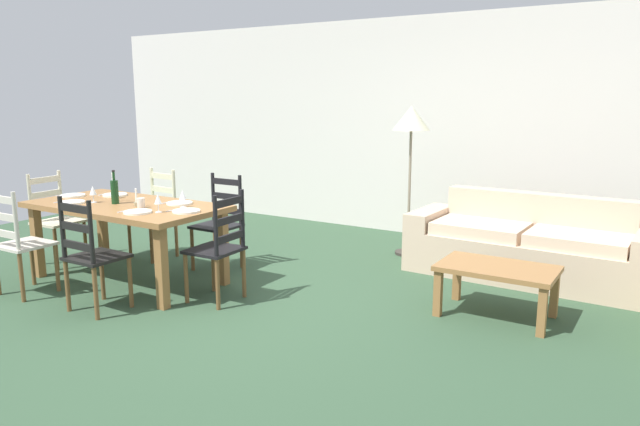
# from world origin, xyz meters

# --- Properties ---
(ground_plane) EXTENTS (9.60, 9.60, 0.02)m
(ground_plane) POSITION_xyz_m (0.00, 0.00, -0.01)
(ground_plane) COLOR #304B33
(wall_far) EXTENTS (9.60, 0.16, 2.70)m
(wall_far) POSITION_xyz_m (0.00, 3.30, 1.35)
(wall_far) COLOR silver
(wall_far) RESTS_ON ground_plane
(dining_table) EXTENTS (1.90, 0.96, 0.75)m
(dining_table) POSITION_xyz_m (-1.29, -0.04, 0.66)
(dining_table) COLOR olive
(dining_table) RESTS_ON ground_plane
(dining_chair_near_left) EXTENTS (0.43, 0.41, 0.96)m
(dining_chair_near_left) POSITION_xyz_m (-1.77, -0.82, 0.48)
(dining_chair_near_left) COLOR beige
(dining_chair_near_left) RESTS_ON ground_plane
(dining_chair_near_right) EXTENTS (0.42, 0.40, 0.96)m
(dining_chair_near_right) POSITION_xyz_m (-0.88, -0.75, 0.48)
(dining_chair_near_right) COLOR black
(dining_chair_near_right) RESTS_ON ground_plane
(dining_chair_far_left) EXTENTS (0.44, 0.42, 0.96)m
(dining_chair_far_left) POSITION_xyz_m (-1.72, 0.72, 0.48)
(dining_chair_far_left) COLOR beige
(dining_chair_far_left) RESTS_ON ground_plane
(dining_chair_far_right) EXTENTS (0.42, 0.40, 0.96)m
(dining_chair_far_right) POSITION_xyz_m (-0.83, 0.75, 0.48)
(dining_chair_far_right) COLOR black
(dining_chair_far_right) RESTS_ON ground_plane
(dining_chair_head_west) EXTENTS (0.42, 0.44, 0.96)m
(dining_chair_head_west) POSITION_xyz_m (-2.43, -0.02, 0.48)
(dining_chair_head_west) COLOR beige
(dining_chair_head_west) RESTS_ON ground_plane
(dining_chair_head_east) EXTENTS (0.42, 0.44, 0.96)m
(dining_chair_head_east) POSITION_xyz_m (-0.16, -0.02, 0.48)
(dining_chair_head_east) COLOR black
(dining_chair_head_east) RESTS_ON ground_plane
(dinner_plate_near_left) EXTENTS (0.24, 0.24, 0.02)m
(dinner_plate_near_left) POSITION_xyz_m (-1.74, -0.29, 0.76)
(dinner_plate_near_left) COLOR white
(dinner_plate_near_left) RESTS_ON dining_table
(fork_near_left) EXTENTS (0.02, 0.17, 0.01)m
(fork_near_left) POSITION_xyz_m (-1.89, -0.29, 0.75)
(fork_near_left) COLOR silver
(fork_near_left) RESTS_ON dining_table
(dinner_plate_near_right) EXTENTS (0.24, 0.24, 0.02)m
(dinner_plate_near_right) POSITION_xyz_m (-0.84, -0.29, 0.76)
(dinner_plate_near_right) COLOR white
(dinner_plate_near_right) RESTS_ON dining_table
(fork_near_right) EXTENTS (0.03, 0.17, 0.01)m
(fork_near_right) POSITION_xyz_m (-0.99, -0.29, 0.75)
(fork_near_right) COLOR silver
(fork_near_right) RESTS_ON dining_table
(dinner_plate_far_left) EXTENTS (0.24, 0.24, 0.02)m
(dinner_plate_far_left) POSITION_xyz_m (-1.74, 0.21, 0.76)
(dinner_plate_far_left) COLOR white
(dinner_plate_far_left) RESTS_ON dining_table
(fork_far_left) EXTENTS (0.02, 0.17, 0.01)m
(fork_far_left) POSITION_xyz_m (-1.89, 0.21, 0.75)
(fork_far_left) COLOR silver
(fork_far_left) RESTS_ON dining_table
(dinner_plate_far_right) EXTENTS (0.24, 0.24, 0.02)m
(dinner_plate_far_right) POSITION_xyz_m (-0.84, 0.21, 0.76)
(dinner_plate_far_right) COLOR white
(dinner_plate_far_right) RESTS_ON dining_table
(fork_far_right) EXTENTS (0.02, 0.17, 0.01)m
(fork_far_right) POSITION_xyz_m (-0.99, 0.21, 0.75)
(fork_far_right) COLOR silver
(fork_far_right) RESTS_ON dining_table
(dinner_plate_head_west) EXTENTS (0.24, 0.24, 0.02)m
(dinner_plate_head_west) POSITION_xyz_m (-2.07, -0.04, 0.76)
(dinner_plate_head_west) COLOR white
(dinner_plate_head_west) RESTS_ON dining_table
(fork_head_west) EXTENTS (0.02, 0.17, 0.01)m
(fork_head_west) POSITION_xyz_m (-2.22, -0.04, 0.75)
(fork_head_west) COLOR silver
(fork_head_west) RESTS_ON dining_table
(dinner_plate_head_east) EXTENTS (0.24, 0.24, 0.02)m
(dinner_plate_head_east) POSITION_xyz_m (-0.51, -0.04, 0.76)
(dinner_plate_head_east) COLOR white
(dinner_plate_head_east) RESTS_ON dining_table
(fork_head_east) EXTENTS (0.03, 0.17, 0.01)m
(fork_head_east) POSITION_xyz_m (-0.66, -0.04, 0.75)
(fork_head_east) COLOR silver
(fork_head_east) RESTS_ON dining_table
(wine_bottle) EXTENTS (0.07, 0.07, 0.32)m
(wine_bottle) POSITION_xyz_m (-1.37, -0.09, 0.87)
(wine_bottle) COLOR #143819
(wine_bottle) RESTS_ON dining_table
(wine_glass_near_left) EXTENTS (0.06, 0.06, 0.16)m
(wine_glass_near_left) POSITION_xyz_m (-1.59, -0.16, 0.86)
(wine_glass_near_left) COLOR white
(wine_glass_near_left) RESTS_ON dining_table
(wine_glass_near_right) EXTENTS (0.06, 0.06, 0.16)m
(wine_glass_near_right) POSITION_xyz_m (-0.70, -0.18, 0.86)
(wine_glass_near_right) COLOR white
(wine_glass_near_right) RESTS_ON dining_table
(wine_glass_far_left) EXTENTS (0.06, 0.06, 0.16)m
(wine_glass_far_left) POSITION_xyz_m (-1.61, 0.11, 0.86)
(wine_glass_far_left) COLOR white
(wine_glass_far_left) RESTS_ON dining_table
(wine_glass_far_right) EXTENTS (0.06, 0.06, 0.16)m
(wine_glass_far_right) POSITION_xyz_m (-0.68, 0.10, 0.86)
(wine_glass_far_right) COLOR white
(wine_glass_far_right) RESTS_ON dining_table
(coffee_cup_primary) EXTENTS (0.07, 0.07, 0.09)m
(coffee_cup_primary) POSITION_xyz_m (-1.00, -0.11, 0.80)
(coffee_cup_primary) COLOR beige
(coffee_cup_primary) RESTS_ON dining_table
(candle_tall) EXTENTS (0.05, 0.05, 0.28)m
(candle_tall) POSITION_xyz_m (-1.47, -0.02, 0.83)
(candle_tall) COLOR #998C66
(candle_tall) RESTS_ON dining_table
(candle_short) EXTENTS (0.05, 0.05, 0.17)m
(candle_short) POSITION_xyz_m (-1.09, -0.08, 0.79)
(candle_short) COLOR #998C66
(candle_short) RESTS_ON dining_table
(couch) EXTENTS (2.30, 0.87, 0.80)m
(couch) POSITION_xyz_m (1.95, 2.07, 0.29)
(couch) COLOR #CCAF93
(couch) RESTS_ON ground_plane
(coffee_table) EXTENTS (0.90, 0.56, 0.42)m
(coffee_table) POSITION_xyz_m (1.96, 0.86, 0.36)
(coffee_table) COLOR olive
(coffee_table) RESTS_ON ground_plane
(standing_lamp) EXTENTS (0.40, 0.40, 1.64)m
(standing_lamp) POSITION_xyz_m (0.60, 2.26, 1.41)
(standing_lamp) COLOR #332D28
(standing_lamp) RESTS_ON ground_plane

